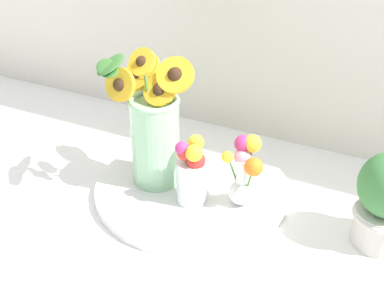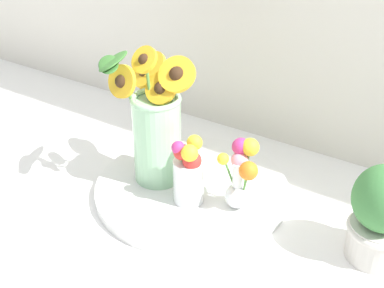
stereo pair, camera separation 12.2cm
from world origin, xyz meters
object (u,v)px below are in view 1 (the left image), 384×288
at_px(mason_jar_sunflowers, 152,125).
at_px(vase_small_center, 191,171).
at_px(vase_bulb_right, 244,170).
at_px(serving_tray, 192,189).

relative_size(mason_jar_sunflowers, vase_small_center, 2.10).
bearing_deg(mason_jar_sunflowers, vase_small_center, -20.44).
bearing_deg(vase_bulb_right, mason_jar_sunflowers, -179.87).
height_order(serving_tray, mason_jar_sunflowers, mason_jar_sunflowers).
xyz_separation_m(serving_tray, vase_small_center, (0.02, -0.06, 0.09)).
bearing_deg(vase_small_center, mason_jar_sunflowers, 159.56).
relative_size(vase_small_center, vase_bulb_right, 0.97).
xyz_separation_m(serving_tray, vase_bulb_right, (0.13, -0.01, 0.10)).
xyz_separation_m(vase_small_center, vase_bulb_right, (0.11, 0.05, 0.01)).
bearing_deg(serving_tray, vase_small_center, -66.55).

